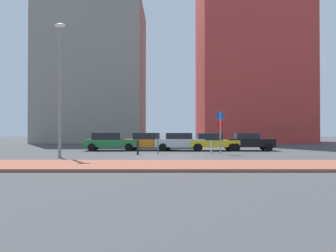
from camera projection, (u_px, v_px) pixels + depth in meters
name	position (u px, v px, depth m)	size (l,w,h in m)	color
ground_plane	(164.00, 156.00, 21.21)	(120.00, 120.00, 0.00)	#424244
sidewalk_brick	(163.00, 165.00, 15.34)	(40.00, 4.13, 0.14)	#93513D
parked_car_green	(109.00, 141.00, 27.24)	(4.55, 2.14, 1.52)	#237238
parked_car_orange	(148.00, 141.00, 27.73)	(4.38, 2.09, 1.51)	orange
parked_car_silver	(178.00, 141.00, 27.27)	(4.22, 2.12, 1.50)	#B7BABF
parked_car_yellow	(211.00, 142.00, 27.22)	(4.17, 2.08, 1.47)	gold
parked_car_black	(248.00, 142.00, 27.24)	(3.94, 1.94, 1.48)	black
parking_sign_post	(219.00, 127.00, 23.20)	(0.60, 0.10, 3.08)	gray
parking_meter	(156.00, 141.00, 23.23)	(0.18, 0.14, 1.42)	#4C4C51
street_lamp	(58.00, 80.00, 20.32)	(0.70, 0.36, 8.56)	gray
traffic_bollard_near	(136.00, 147.00, 22.56)	(0.14, 0.14, 1.04)	black
traffic_bollard_mid	(209.00, 147.00, 24.02)	(0.13, 0.13, 0.93)	#B7B7BC
building_colorful_midrise	(247.00, 37.00, 47.50)	(14.63, 13.55, 31.21)	#BF3833
building_under_construction	(93.00, 74.00, 46.53)	(14.04, 12.47, 19.82)	gray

